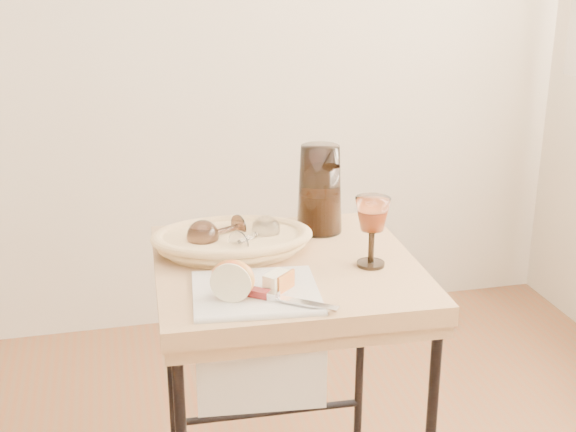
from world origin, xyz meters
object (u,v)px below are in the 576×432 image
object	(u,v)px
side_table	(286,404)
apple_half	(233,279)
wine_goblet	(372,232)
tea_towel	(256,292)
table_knife	(277,296)
goblet_lying_a	(219,232)
pitcher	(320,189)
goblet_lying_b	(254,235)
bread_basket	(232,243)

from	to	relation	value
side_table	apple_half	world-z (taller)	apple_half
wine_goblet	tea_towel	bearing A→B (deg)	-163.29
wine_goblet	table_knife	size ratio (longest dim) A/B	0.69
goblet_lying_a	table_knife	bearing A→B (deg)	76.50
side_table	tea_towel	xyz separation A→B (m)	(-0.10, -0.15, 0.39)
table_knife	goblet_lying_a	bearing A→B (deg)	140.56
wine_goblet	apple_half	world-z (taller)	wine_goblet
tea_towel	wine_goblet	size ratio (longest dim) A/B	1.60
wine_goblet	table_knife	world-z (taller)	wine_goblet
side_table	pitcher	size ratio (longest dim) A/B	2.90
goblet_lying_b	wine_goblet	distance (m)	0.28
goblet_lying_a	wine_goblet	size ratio (longest dim) A/B	0.75
bread_basket	table_knife	distance (m)	0.30
goblet_lying_b	apple_half	world-z (taller)	apple_half
goblet_lying_b	pitcher	bearing A→B (deg)	-10.44
tea_towel	wine_goblet	xyz separation A→B (m)	(0.29, 0.09, 0.08)
goblet_lying_b	apple_half	xyz separation A→B (m)	(-0.09, -0.24, 0.00)
goblet_lying_a	apple_half	xyz separation A→B (m)	(-0.01, -0.28, -0.00)
goblet_lying_a	apple_half	bearing A→B (deg)	60.55
goblet_lying_b	wine_goblet	xyz separation A→B (m)	(0.25, -0.13, 0.04)
bread_basket	apple_half	size ratio (longest dim) A/B	3.68
tea_towel	goblet_lying_a	xyz separation A→B (m)	(-0.04, 0.25, 0.05)
side_table	goblet_lying_a	distance (m)	0.47
wine_goblet	apple_half	xyz separation A→B (m)	(-0.34, -0.11, -0.03)
pitcher	table_knife	world-z (taller)	pitcher
tea_towel	apple_half	bearing A→B (deg)	-150.66
pitcher	wine_goblet	bearing A→B (deg)	-58.85
tea_towel	table_knife	distance (m)	0.07
bread_basket	wine_goblet	distance (m)	0.34
goblet_lying_a	table_knife	xyz separation A→B (m)	(0.07, -0.31, -0.03)
side_table	table_knife	xyz separation A→B (m)	(-0.07, -0.21, 0.40)
tea_towel	table_knife	world-z (taller)	table_knife
goblet_lying_b	bread_basket	bearing A→B (deg)	116.66
side_table	goblet_lying_b	bearing A→B (deg)	132.87
goblet_lying_a	apple_half	distance (m)	0.28
tea_towel	table_knife	xyz separation A→B (m)	(0.03, -0.06, 0.01)
wine_goblet	apple_half	bearing A→B (deg)	-162.19
goblet_lying_a	goblet_lying_b	world-z (taller)	goblet_lying_a
goblet_lying_b	table_knife	xyz separation A→B (m)	(-0.01, -0.27, -0.03)
pitcher	table_knife	size ratio (longest dim) A/B	1.10
wine_goblet	table_knife	distance (m)	0.30
goblet_lying_a	wine_goblet	xyz separation A→B (m)	(0.33, -0.17, 0.03)
side_table	goblet_lying_a	xyz separation A→B (m)	(-0.14, 0.10, 0.44)
side_table	goblet_lying_b	world-z (taller)	goblet_lying_b
tea_towel	apple_half	world-z (taller)	apple_half
pitcher	goblet_lying_a	bearing A→B (deg)	-144.57
side_table	table_knife	size ratio (longest dim) A/B	3.19
table_knife	side_table	bearing A→B (deg)	108.98
goblet_lying_b	apple_half	bearing A→B (deg)	-152.41
side_table	tea_towel	size ratio (longest dim) A/B	2.90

